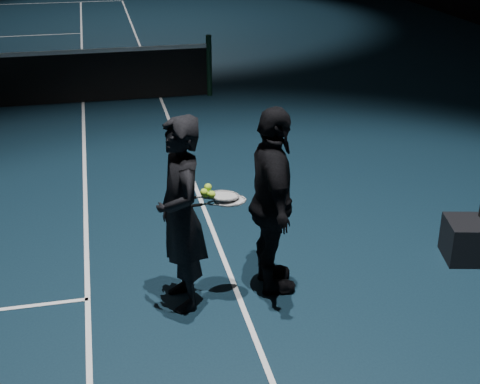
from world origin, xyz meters
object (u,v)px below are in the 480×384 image
object	(u,v)px
player_b	(273,202)
tennis_balls	(209,192)
racket_lower	(230,201)
racket_upper	(223,196)
player_a	(181,215)

from	to	relation	value
player_b	tennis_balls	distance (m)	0.62
racket_lower	tennis_balls	world-z (taller)	tennis_balls
racket_upper	tennis_balls	size ratio (longest dim) A/B	5.67
racket_lower	tennis_balls	bearing A→B (deg)	178.53
racket_upper	tennis_balls	distance (m)	0.17
racket_upper	tennis_balls	bearing A→B (deg)	-170.43
player_b	racket_upper	xyz separation A→B (m)	(-0.45, 0.00, 0.11)
player_b	tennis_balls	size ratio (longest dim) A/B	14.88
player_b	racket_upper	bearing A→B (deg)	93.95
racket_lower	tennis_balls	xyz separation A→B (m)	(-0.19, -0.01, 0.11)
tennis_balls	racket_upper	bearing A→B (deg)	18.50
player_a	tennis_balls	size ratio (longest dim) A/B	14.88
player_a	racket_upper	distance (m)	0.42
racket_upper	racket_lower	bearing A→B (deg)	-42.66
player_a	racket_lower	distance (m)	0.46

